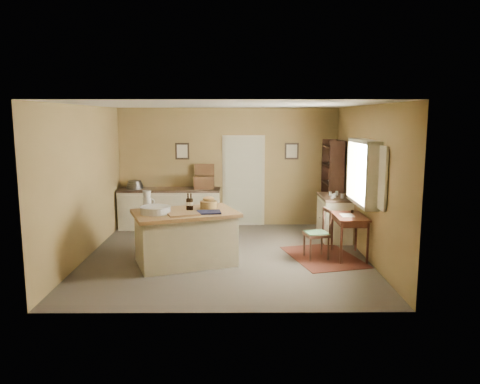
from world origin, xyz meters
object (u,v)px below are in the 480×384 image
object	(u,v)px
work_island	(185,236)
sideboard	(170,207)
right_cabinet	(334,217)
desk_chair	(316,234)
shelving_unit	(334,185)
writing_desk	(350,221)

from	to	relation	value
work_island	sideboard	xyz separation A→B (m)	(-0.62, 2.63, -0.00)
right_cabinet	desk_chair	bearing A→B (deg)	-113.97
work_island	right_cabinet	distance (m)	3.31
shelving_unit	writing_desk	bearing A→B (deg)	-94.17
work_island	desk_chair	xyz separation A→B (m)	(2.30, 0.27, -0.04)
work_island	shelving_unit	bearing A→B (deg)	18.63
desk_chair	sideboard	bearing A→B (deg)	130.90
writing_desk	right_cabinet	distance (m)	1.29
work_island	desk_chair	world-z (taller)	work_island
writing_desk	desk_chair	bearing A→B (deg)	-173.86
sideboard	shelving_unit	size ratio (longest dim) A/B	1.13
writing_desk	shelving_unit	distance (m)	2.12
shelving_unit	right_cabinet	bearing A→B (deg)	-100.59
right_cabinet	shelving_unit	distance (m)	0.99
writing_desk	right_cabinet	xyz separation A→B (m)	(-0.00, 1.28, -0.21)
sideboard	right_cabinet	world-z (taller)	sideboard
sideboard	writing_desk	bearing A→B (deg)	-33.14
sideboard	desk_chair	xyz separation A→B (m)	(2.91, -2.36, -0.04)
work_island	sideboard	size ratio (longest dim) A/B	0.87
work_island	right_cabinet	xyz separation A→B (m)	(2.89, 1.61, -0.02)
work_island	right_cabinet	bearing A→B (deg)	9.19
shelving_unit	desk_chair	bearing A→B (deg)	-109.14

